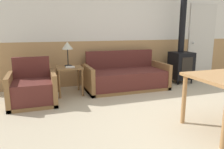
# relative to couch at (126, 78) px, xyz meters

# --- Properties ---
(ground_plane) EXTENTS (16.00, 16.00, 0.00)m
(ground_plane) POSITION_rel_couch_xyz_m (0.38, -2.01, -0.25)
(ground_plane) COLOR beige
(wall_back) EXTENTS (7.20, 0.06, 2.70)m
(wall_back) POSITION_rel_couch_xyz_m (0.38, 0.62, 1.10)
(wall_back) COLOR tan
(wall_back) RESTS_ON ground_plane
(couch) EXTENTS (1.81, 0.89, 0.83)m
(couch) POSITION_rel_couch_xyz_m (0.00, 0.00, 0.00)
(couch) COLOR olive
(couch) RESTS_ON ground_plane
(armchair) EXTENTS (0.82, 0.76, 0.82)m
(armchair) POSITION_rel_couch_xyz_m (-1.98, -0.42, 0.01)
(armchair) COLOR olive
(armchair) RESTS_ON ground_plane
(side_table) EXTENTS (0.51, 0.51, 0.58)m
(side_table) POSITION_rel_couch_xyz_m (-1.26, -0.02, 0.22)
(side_table) COLOR olive
(side_table) RESTS_ON ground_plane
(table_lamp) EXTENTS (0.23, 0.23, 0.50)m
(table_lamp) POSITION_rel_couch_xyz_m (-1.27, 0.07, 0.72)
(table_lamp) COLOR black
(table_lamp) RESTS_ON side_table
(book_stack) EXTENTS (0.19, 0.15, 0.02)m
(book_stack) POSITION_rel_couch_xyz_m (-1.25, -0.11, 0.33)
(book_stack) COLOR white
(book_stack) RESTS_ON side_table
(wood_stove) EXTENTS (0.50, 0.49, 2.55)m
(wood_stove) POSITION_rel_couch_xyz_m (1.54, 0.11, 0.42)
(wood_stove) COLOR black
(wood_stove) RESTS_ON ground_plane
(entry_door) EXTENTS (0.86, 0.09, 2.00)m
(entry_door) POSITION_rel_couch_xyz_m (2.51, 0.57, 0.74)
(entry_door) COLOR silver
(entry_door) RESTS_ON ground_plane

